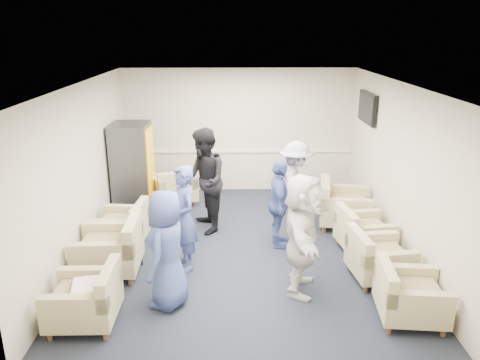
{
  "coord_description": "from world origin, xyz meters",
  "views": [
    {
      "loc": [
        -0.16,
        -7.05,
        3.5
      ],
      "look_at": [
        -0.02,
        0.2,
        1.13
      ],
      "focal_mm": 35.0,
      "sensor_mm": 36.0,
      "label": 1
    }
  ],
  "objects_px": {
    "armchair_left_mid": "(113,251)",
    "person_back_left": "(204,181)",
    "armchair_right_midnear": "(376,259)",
    "person_mid_left": "(184,218)",
    "person_front_right": "(302,234)",
    "person_mid_right": "(279,204)",
    "vending_machine": "(133,168)",
    "armchair_right_midfar": "(361,233)",
    "armchair_left_near": "(88,300)",
    "armchair_left_far": "(125,227)",
    "person_front_left": "(167,249)",
    "armchair_right_near": "(407,297)",
    "person_back_right": "(295,186)",
    "armchair_right_far": "(341,207)",
    "armchair_corner": "(175,189)"
  },
  "relations": [
    {
      "from": "armchair_left_mid",
      "to": "person_back_left",
      "type": "height_order",
      "value": "person_back_left"
    },
    {
      "from": "armchair_left_mid",
      "to": "armchair_right_midnear",
      "type": "bearing_deg",
      "value": 84.77
    },
    {
      "from": "person_mid_left",
      "to": "person_front_right",
      "type": "distance_m",
      "value": 1.8
    },
    {
      "from": "person_mid_right",
      "to": "vending_machine",
      "type": "bearing_deg",
      "value": 59.33
    },
    {
      "from": "armchair_right_midfar",
      "to": "armchair_left_near",
      "type": "bearing_deg",
      "value": 108.44
    },
    {
      "from": "armchair_right_midnear",
      "to": "person_mid_right",
      "type": "distance_m",
      "value": 1.78
    },
    {
      "from": "armchair_left_far",
      "to": "person_front_left",
      "type": "height_order",
      "value": "person_front_left"
    },
    {
      "from": "armchair_right_near",
      "to": "person_mid_left",
      "type": "bearing_deg",
      "value": 69.96
    },
    {
      "from": "person_mid_left",
      "to": "armchair_right_midnear",
      "type": "bearing_deg",
      "value": 55.77
    },
    {
      "from": "vending_machine",
      "to": "armchair_right_midnear",
      "type": "bearing_deg",
      "value": -34.72
    },
    {
      "from": "armchair_right_midnear",
      "to": "vending_machine",
      "type": "height_order",
      "value": "vending_machine"
    },
    {
      "from": "armchair_left_near",
      "to": "person_mid_right",
      "type": "distance_m",
      "value": 3.35
    },
    {
      "from": "person_mid_left",
      "to": "armchair_left_near",
      "type": "bearing_deg",
      "value": -62.83
    },
    {
      "from": "armchair_left_mid",
      "to": "person_front_right",
      "type": "bearing_deg",
      "value": 77.43
    },
    {
      "from": "person_back_left",
      "to": "person_back_right",
      "type": "relative_size",
      "value": 1.16
    },
    {
      "from": "vending_machine",
      "to": "person_mid_left",
      "type": "xyz_separation_m",
      "value": [
        1.22,
        -2.38,
        -0.08
      ]
    },
    {
      "from": "armchair_right_midfar",
      "to": "person_back_left",
      "type": "relative_size",
      "value": 0.47
    },
    {
      "from": "armchair_right_midnear",
      "to": "armchair_right_far",
      "type": "bearing_deg",
      "value": -4.12
    },
    {
      "from": "armchair_left_near",
      "to": "person_back_left",
      "type": "distance_m",
      "value": 3.13
    },
    {
      "from": "armchair_right_far",
      "to": "armchair_left_far",
      "type": "bearing_deg",
      "value": 110.24
    },
    {
      "from": "vending_machine",
      "to": "armchair_right_midfar",
      "type": "bearing_deg",
      "value": -24.79
    },
    {
      "from": "armchair_right_near",
      "to": "armchair_corner",
      "type": "distance_m",
      "value": 5.3
    },
    {
      "from": "vending_machine",
      "to": "person_back_right",
      "type": "height_order",
      "value": "vending_machine"
    },
    {
      "from": "armchair_right_near",
      "to": "armchair_right_midnear",
      "type": "height_order",
      "value": "armchair_right_midnear"
    },
    {
      "from": "armchair_left_mid",
      "to": "person_front_right",
      "type": "height_order",
      "value": "person_front_right"
    },
    {
      "from": "armchair_corner",
      "to": "person_mid_right",
      "type": "height_order",
      "value": "person_mid_right"
    },
    {
      "from": "armchair_right_midfar",
      "to": "person_mid_left",
      "type": "relative_size",
      "value": 0.55
    },
    {
      "from": "armchair_left_near",
      "to": "armchair_right_near",
      "type": "xyz_separation_m",
      "value": [
        3.94,
        0.02,
        -0.01
      ]
    },
    {
      "from": "person_front_left",
      "to": "person_front_right",
      "type": "xyz_separation_m",
      "value": [
        1.78,
        0.31,
        0.06
      ]
    },
    {
      "from": "armchair_left_near",
      "to": "person_front_right",
      "type": "relative_size",
      "value": 0.47
    },
    {
      "from": "armchair_right_midfar",
      "to": "person_back_right",
      "type": "relative_size",
      "value": 0.55
    },
    {
      "from": "armchair_right_near",
      "to": "armchair_right_far",
      "type": "relative_size",
      "value": 0.83
    },
    {
      "from": "armchair_left_near",
      "to": "armchair_right_far",
      "type": "bearing_deg",
      "value": 127.81
    },
    {
      "from": "armchair_left_near",
      "to": "person_front_left",
      "type": "distance_m",
      "value": 1.13
    },
    {
      "from": "armchair_left_far",
      "to": "armchair_right_midfar",
      "type": "height_order",
      "value": "armchair_left_far"
    },
    {
      "from": "armchair_left_mid",
      "to": "person_front_right",
      "type": "distance_m",
      "value": 2.81
    },
    {
      "from": "armchair_left_near",
      "to": "armchair_right_midfar",
      "type": "xyz_separation_m",
      "value": [
        3.88,
        1.92,
        -0.01
      ]
    },
    {
      "from": "armchair_left_far",
      "to": "armchair_right_near",
      "type": "xyz_separation_m",
      "value": [
        3.97,
        -2.21,
        -0.0
      ]
    },
    {
      "from": "armchair_left_near",
      "to": "person_mid_left",
      "type": "height_order",
      "value": "person_mid_left"
    },
    {
      "from": "armchair_left_far",
      "to": "person_back_right",
      "type": "xyz_separation_m",
      "value": [
        2.95,
        0.65,
        0.49
      ]
    },
    {
      "from": "armchair_right_near",
      "to": "armchair_corner",
      "type": "xyz_separation_m",
      "value": [
        -3.35,
        4.11,
        0.01
      ]
    },
    {
      "from": "armchair_right_midnear",
      "to": "person_front_right",
      "type": "distance_m",
      "value": 1.29
    },
    {
      "from": "person_back_right",
      "to": "armchair_corner",
      "type": "bearing_deg",
      "value": 69.55
    },
    {
      "from": "armchair_left_mid",
      "to": "armchair_right_near",
      "type": "xyz_separation_m",
      "value": [
        3.94,
        -1.25,
        -0.05
      ]
    },
    {
      "from": "armchair_left_mid",
      "to": "person_back_right",
      "type": "relative_size",
      "value": 0.57
    },
    {
      "from": "armchair_right_near",
      "to": "person_back_left",
      "type": "height_order",
      "value": "person_back_left"
    },
    {
      "from": "armchair_left_mid",
      "to": "armchair_right_midfar",
      "type": "distance_m",
      "value": 3.93
    },
    {
      "from": "armchair_corner",
      "to": "person_back_left",
      "type": "bearing_deg",
      "value": 95.37
    },
    {
      "from": "armchair_left_mid",
      "to": "armchair_right_near",
      "type": "distance_m",
      "value": 4.13
    },
    {
      "from": "armchair_left_far",
      "to": "person_back_left",
      "type": "relative_size",
      "value": 0.45
    }
  ]
}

